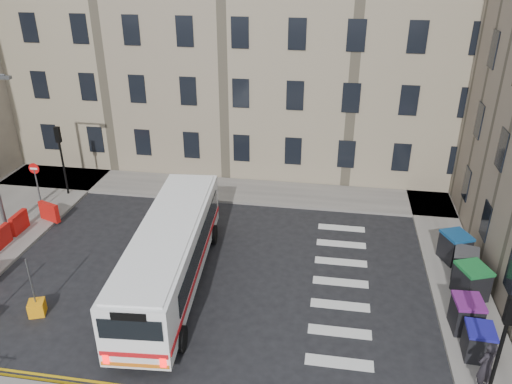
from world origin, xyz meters
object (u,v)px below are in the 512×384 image
(wheelie_bin_b, at_px, (466,314))
(wheelie_bin_c, at_px, (471,281))
(bus, at_px, (170,252))
(bollard_yellow, at_px, (37,308))
(pedestrian, at_px, (486,366))
(wheelie_bin_d, at_px, (465,263))
(wheelie_bin_a, at_px, (478,342))
(wheelie_bin_e, at_px, (455,247))

(wheelie_bin_b, height_order, wheelie_bin_c, wheelie_bin_c)
(bus, xyz_separation_m, bollard_yellow, (-4.74, -2.70, -1.38))
(bus, relative_size, pedestrian, 5.79)
(wheelie_bin_c, distance_m, bollard_yellow, 17.58)
(wheelie_bin_d, distance_m, pedestrian, 6.52)
(wheelie_bin_a, height_order, wheelie_bin_b, wheelie_bin_b)
(wheelie_bin_e, xyz_separation_m, pedestrian, (-0.52, -7.74, 0.25))
(wheelie_bin_a, distance_m, bollard_yellow, 16.66)
(wheelie_bin_b, bearing_deg, bollard_yellow, -177.44)
(bus, distance_m, wheelie_bin_e, 12.86)
(wheelie_bin_d, bearing_deg, bus, -154.16)
(wheelie_bin_b, xyz_separation_m, bollard_yellow, (-16.52, -1.68, -0.51))
(wheelie_bin_a, xyz_separation_m, wheelie_bin_b, (-0.12, 1.40, 0.05))
(wheelie_bin_c, bearing_deg, wheelie_bin_b, -127.80)
(wheelie_bin_a, bearing_deg, wheelie_bin_b, 97.70)
(wheelie_bin_c, bearing_deg, bus, 163.75)
(bus, relative_size, wheelie_bin_c, 6.87)
(bus, xyz_separation_m, pedestrian, (11.74, -3.94, -0.59))
(pedestrian, bearing_deg, wheelie_bin_a, -126.96)
(bus, height_order, wheelie_bin_c, bus)
(bollard_yellow, bearing_deg, bus, 29.67)
(bus, distance_m, wheelie_bin_b, 11.86)
(wheelie_bin_a, xyz_separation_m, bollard_yellow, (-16.65, -0.28, -0.46))
(bollard_yellow, bearing_deg, wheelie_bin_e, 20.92)
(bollard_yellow, bearing_deg, pedestrian, -4.31)
(wheelie_bin_b, bearing_deg, wheelie_bin_a, -88.19)
(wheelie_bin_a, height_order, pedestrian, pedestrian)
(bus, relative_size, bollard_yellow, 18.09)
(wheelie_bin_a, bearing_deg, pedestrian, -93.77)
(wheelie_bin_c, relative_size, pedestrian, 0.84)
(wheelie_bin_c, xyz_separation_m, wheelie_bin_e, (-0.15, 2.67, -0.02))
(wheelie_bin_b, relative_size, wheelie_bin_e, 0.84)
(wheelie_bin_a, distance_m, wheelie_bin_d, 4.99)
(wheelie_bin_b, bearing_deg, pedestrian, -94.18)
(bus, distance_m, wheelie_bin_d, 12.74)
(bollard_yellow, bearing_deg, wheelie_bin_a, 0.97)
(wheelie_bin_e, height_order, pedestrian, pedestrian)
(wheelie_bin_b, relative_size, pedestrian, 0.70)
(bus, xyz_separation_m, wheelie_bin_b, (11.79, -1.02, -0.87))
(wheelie_bin_c, bearing_deg, pedestrian, -119.04)
(wheelie_bin_a, xyz_separation_m, wheelie_bin_d, (0.55, 4.96, 0.03))
(bus, distance_m, pedestrian, 12.40)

